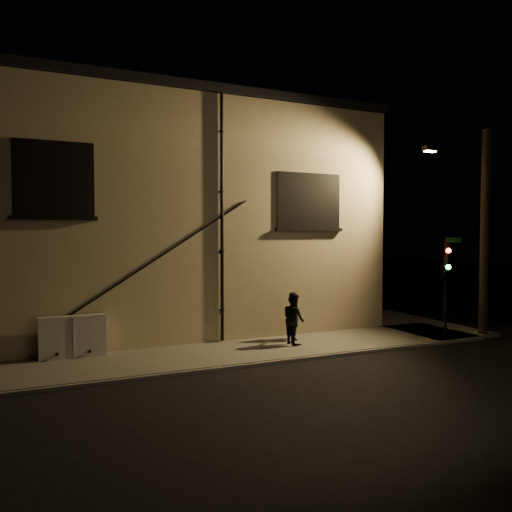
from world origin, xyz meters
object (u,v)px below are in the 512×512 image
pedestrian_b (294,319)px  traffic_signal (444,271)px  utility_cabinet (73,337)px  streetlamp_pole (482,228)px  pedestrian_a (294,316)px

pedestrian_b → traffic_signal: 5.58m
pedestrian_b → traffic_signal: bearing=-104.5°
utility_cabinet → pedestrian_b: pedestrian_b is taller
traffic_signal → streetlamp_pole: bearing=2.9°
pedestrian_a → utility_cabinet: bearing=99.3°
pedestrian_a → pedestrian_b: 0.72m
utility_cabinet → streetlamp_pole: size_ratio=0.25×
utility_cabinet → traffic_signal: size_ratio=0.53×
utility_cabinet → pedestrian_a: 7.19m
pedestrian_b → streetlamp_pole: (7.07, -1.30, 3.02)m
pedestrian_a → pedestrian_b: bearing=164.0°
pedestrian_a → traffic_signal: bearing=-99.7°
pedestrian_a → traffic_signal: traffic_signal is taller
utility_cabinet → streetlamp_pole: 14.47m
utility_cabinet → traffic_signal: (11.99, -2.51, 1.76)m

